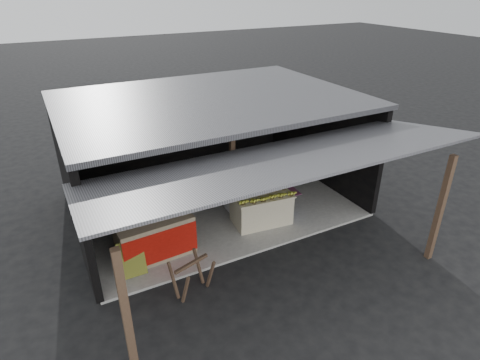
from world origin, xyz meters
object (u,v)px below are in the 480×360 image
neighbor_stall (155,236)px  water_barrel (285,206)px  white_crate (243,192)px  banana_table (261,208)px  plastic_chair (267,172)px  sawhorse (192,274)px

neighbor_stall → water_barrel: 3.54m
neighbor_stall → white_crate: bearing=15.1°
white_crate → water_barrel: white_crate is taller
banana_table → plastic_chair: size_ratio=1.91×
banana_table → white_crate: white_crate is taller
plastic_chair → white_crate: bearing=-126.0°
white_crate → water_barrel: (0.84, -0.77, -0.26)m
neighbor_stall → sawhorse: neighbor_stall is taller
neighbor_stall → sawhorse: size_ratio=2.03×
banana_table → water_barrel: (0.76, 0.03, -0.16)m
plastic_chair → sawhorse: bearing=-117.5°
water_barrel → neighbor_stall: bearing=-177.7°
water_barrel → banana_table: bearing=-177.5°
white_crate → water_barrel: size_ratio=2.08×
water_barrel → white_crate: bearing=137.4°
banana_table → water_barrel: banana_table is taller
white_crate → plastic_chair: white_crate is taller
neighbor_stall → plastic_chair: neighbor_stall is taller
white_crate → neighbor_stall: size_ratio=0.59×
white_crate → banana_table: bearing=-82.9°
white_crate → plastic_chair: size_ratio=1.22×
banana_table → neighbor_stall: (-2.77, -0.11, 0.10)m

